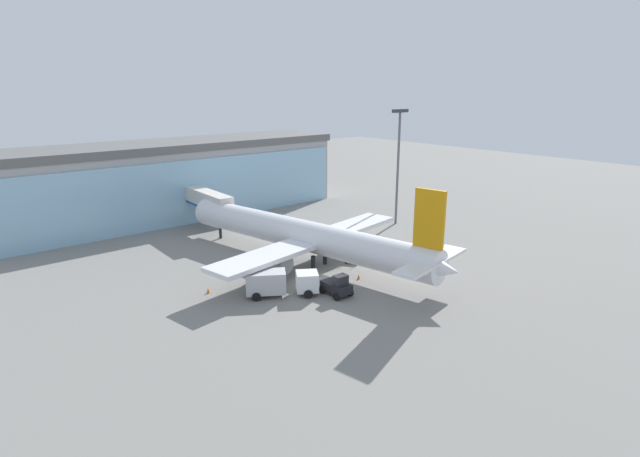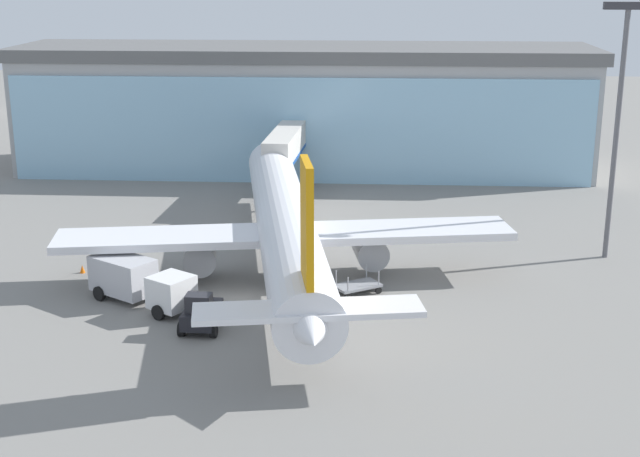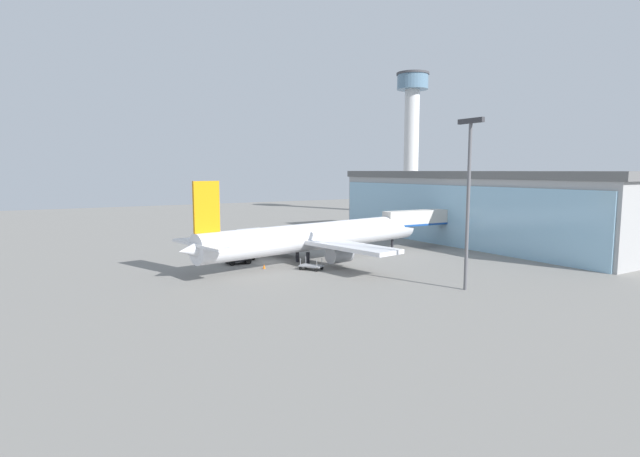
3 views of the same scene
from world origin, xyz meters
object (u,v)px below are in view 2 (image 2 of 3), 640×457
at_px(jet_bridge, 287,144).
at_px(airplane, 285,225).
at_px(pushback_tug, 201,313).
at_px(safety_cone_wingtip, 82,269).
at_px(catering_truck, 138,281).
at_px(safety_cone_nose, 289,316).
at_px(baggage_cart, 357,286).
at_px(apron_light_mast, 619,109).

distance_m(jet_bridge, airplane, 21.26).
distance_m(pushback_tug, safety_cone_wingtip, 13.37).
bearing_deg(airplane, pushback_tug, 149.33).
xyz_separation_m(catering_truck, safety_cone_wingtip, (-5.39, 5.18, -1.19)).
height_order(pushback_tug, safety_cone_nose, pushback_tug).
bearing_deg(catering_truck, safety_cone_nose, 20.89).
bearing_deg(pushback_tug, airplane, -18.41).
xyz_separation_m(baggage_cart, safety_cone_wingtip, (-18.50, 2.26, -0.23)).
height_order(jet_bridge, pushback_tug, jet_bridge).
bearing_deg(airplane, jet_bridge, -4.36).
xyz_separation_m(jet_bridge, safety_cone_wingtip, (-11.08, -22.14, -4.33)).
distance_m(apron_light_mast, pushback_tug, 31.25).
relative_size(safety_cone_nose, safety_cone_wingtip, 1.00).
xyz_separation_m(jet_bridge, pushback_tug, (-1.04, -30.94, -3.63)).
bearing_deg(apron_light_mast, catering_truck, -158.81).
bearing_deg(jet_bridge, safety_cone_nose, -171.55).
relative_size(baggage_cart, pushback_tug, 0.99).
relative_size(airplane, catering_truck, 5.44).
xyz_separation_m(catering_truck, safety_cone_nose, (9.41, -1.81, -1.19)).
distance_m(airplane, baggage_cart, 6.62).
distance_m(catering_truck, pushback_tug, 5.91).
height_order(airplane, safety_cone_wingtip, airplane).
xyz_separation_m(baggage_cart, pushback_tug, (-8.47, -6.54, 0.47)).
bearing_deg(jet_bridge, apron_light_mast, -121.35).
distance_m(catering_truck, baggage_cart, 13.47).
bearing_deg(baggage_cart, safety_cone_wingtip, 138.77).
height_order(apron_light_mast, catering_truck, apron_light_mast).
bearing_deg(safety_cone_wingtip, safety_cone_nose, -25.29).
xyz_separation_m(apron_light_mast, catering_truck, (-30.17, -11.70, -8.99)).
bearing_deg(apron_light_mast, airplane, -166.07).
distance_m(baggage_cart, safety_cone_wingtip, 18.64).
height_order(apron_light_mast, airplane, apron_light_mast).
height_order(apron_light_mast, baggage_cart, apron_light_mast).
bearing_deg(safety_cone_nose, apron_light_mast, 33.05).
bearing_deg(safety_cone_wingtip, catering_truck, -43.83).
xyz_separation_m(jet_bridge, apron_light_mast, (24.49, -15.62, 5.85)).
bearing_deg(pushback_tug, safety_cone_nose, -67.98).
relative_size(pushback_tug, safety_cone_wingtip, 5.89).
bearing_deg(safety_cone_nose, pushback_tug, -159.19).
bearing_deg(jet_bridge, airplane, -172.13).
xyz_separation_m(pushback_tug, safety_cone_nose, (4.76, 1.81, -0.70)).
distance_m(airplane, pushback_tug, 10.74).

